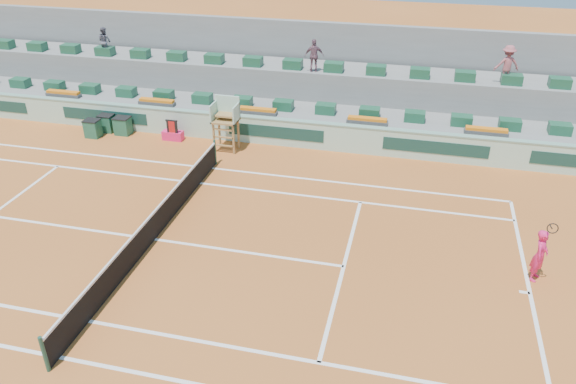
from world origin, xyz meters
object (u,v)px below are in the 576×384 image
drink_cooler_a (123,126)px  tennis_player (540,255)px  player_bag (173,135)px  umpire_chair (226,117)px

drink_cooler_a → tennis_player: 18.87m
player_bag → umpire_chair: 3.12m
tennis_player → player_bag: bearing=154.5°
player_bag → drink_cooler_a: 2.57m
umpire_chair → tennis_player: (12.09, -6.72, -0.69)m
player_bag → umpire_chair: umpire_chair is taller
umpire_chair → drink_cooler_a: size_ratio=2.86×
player_bag → tennis_player: 16.50m
player_bag → tennis_player: bearing=-25.5°
drink_cooler_a → player_bag: bearing=-1.6°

